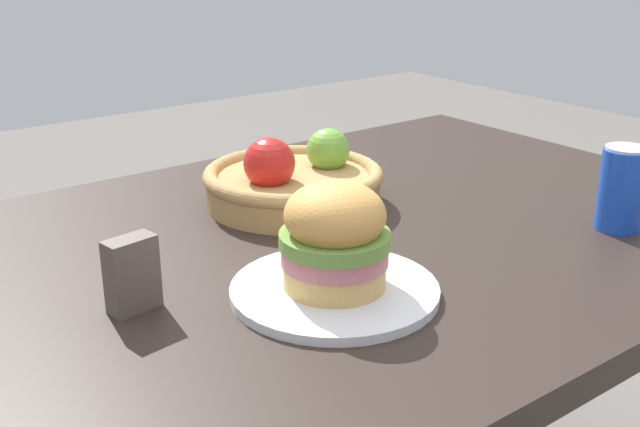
{
  "coord_description": "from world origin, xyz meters",
  "views": [
    {
      "loc": [
        -0.63,
        -0.83,
        1.17
      ],
      "look_at": [
        -0.04,
        -0.05,
        0.81
      ],
      "focal_mm": 43.56,
      "sensor_mm": 36.0,
      "label": 1
    }
  ],
  "objects_px": {
    "soda_can": "(622,189)",
    "fruit_basket": "(294,181)",
    "plate": "(334,290)",
    "sandwich": "(335,237)",
    "napkin_holder": "(132,274)"
  },
  "relations": [
    {
      "from": "plate",
      "to": "napkin_holder",
      "type": "height_order",
      "value": "napkin_holder"
    },
    {
      "from": "sandwich",
      "to": "napkin_holder",
      "type": "xyz_separation_m",
      "value": [
        -0.21,
        0.11,
        -0.03
      ]
    },
    {
      "from": "soda_can",
      "to": "napkin_holder",
      "type": "distance_m",
      "value": 0.71
    },
    {
      "from": "sandwich",
      "to": "fruit_basket",
      "type": "distance_m",
      "value": 0.34
    },
    {
      "from": "sandwich",
      "to": "fruit_basket",
      "type": "relative_size",
      "value": 0.46
    },
    {
      "from": "plate",
      "to": "soda_can",
      "type": "height_order",
      "value": "soda_can"
    },
    {
      "from": "fruit_basket",
      "to": "soda_can",
      "type": "bearing_deg",
      "value": -49.89
    },
    {
      "from": "plate",
      "to": "sandwich",
      "type": "relative_size",
      "value": 1.91
    },
    {
      "from": "plate",
      "to": "fruit_basket",
      "type": "relative_size",
      "value": 0.89
    },
    {
      "from": "soda_can",
      "to": "napkin_holder",
      "type": "relative_size",
      "value": 1.4
    },
    {
      "from": "soda_can",
      "to": "fruit_basket",
      "type": "bearing_deg",
      "value": 130.11
    },
    {
      "from": "plate",
      "to": "napkin_holder",
      "type": "bearing_deg",
      "value": 152.0
    },
    {
      "from": "plate",
      "to": "soda_can",
      "type": "relative_size",
      "value": 2.04
    },
    {
      "from": "plate",
      "to": "fruit_basket",
      "type": "xyz_separation_m",
      "value": [
        0.15,
        0.3,
        0.03
      ]
    },
    {
      "from": "plate",
      "to": "sandwich",
      "type": "bearing_deg",
      "value": 90.0
    }
  ]
}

